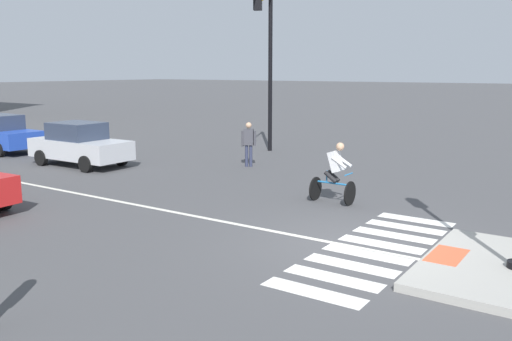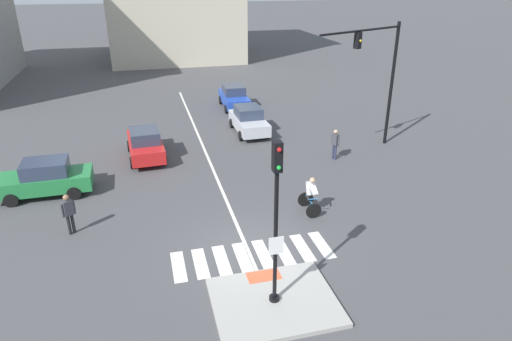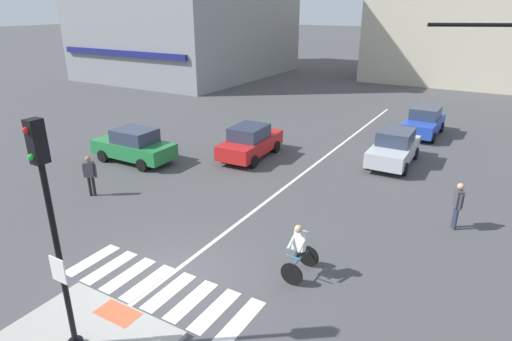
{
  "view_description": "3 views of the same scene",
  "coord_description": "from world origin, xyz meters",
  "px_view_note": "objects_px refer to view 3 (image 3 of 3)",
  "views": [
    {
      "loc": [
        -10.09,
        -4.39,
        3.58
      ],
      "look_at": [
        0.58,
        2.81,
        1.19
      ],
      "focal_mm": 38.13,
      "sensor_mm": 36.0,
      "label": 1
    },
    {
      "loc": [
        -3.27,
        -13.38,
        9.23
      ],
      "look_at": [
        1.31,
        4.08,
        1.21
      ],
      "focal_mm": 31.29,
      "sensor_mm": 36.0,
      "label": 2
    },
    {
      "loc": [
        7.18,
        -7.5,
        7.16
      ],
      "look_at": [
        -0.31,
        5.29,
        1.4
      ],
      "focal_mm": 30.06,
      "sensor_mm": 36.0,
      "label": 3
    }
  ],
  "objects_px": {
    "pedestrian_at_curb_left": "(90,173)",
    "car_blue_eastbound_distant": "(424,122)",
    "car_silver_eastbound_far": "(394,148)",
    "pedestrian_waiting_far_side": "(458,202)",
    "signal_pole": "(52,221)",
    "car_green_cross_left": "(134,146)",
    "car_red_westbound_far": "(250,142)",
    "cyclist": "(300,249)"
  },
  "relations": [
    {
      "from": "cyclist",
      "to": "pedestrian_at_curb_left",
      "type": "height_order",
      "value": "cyclist"
    },
    {
      "from": "cyclist",
      "to": "car_green_cross_left",
      "type": "bearing_deg",
      "value": 157.16
    },
    {
      "from": "car_green_cross_left",
      "to": "car_silver_eastbound_far",
      "type": "bearing_deg",
      "value": 28.96
    },
    {
      "from": "car_red_westbound_far",
      "to": "cyclist",
      "type": "bearing_deg",
      "value": -51.24
    },
    {
      "from": "pedestrian_at_curb_left",
      "to": "signal_pole",
      "type": "bearing_deg",
      "value": -42.39
    },
    {
      "from": "pedestrian_at_curb_left",
      "to": "pedestrian_waiting_far_side",
      "type": "distance_m",
      "value": 13.58
    },
    {
      "from": "car_silver_eastbound_far",
      "to": "car_green_cross_left",
      "type": "height_order",
      "value": "same"
    },
    {
      "from": "signal_pole",
      "to": "car_green_cross_left",
      "type": "height_order",
      "value": "signal_pole"
    },
    {
      "from": "signal_pole",
      "to": "car_silver_eastbound_far",
      "type": "distance_m",
      "value": 16.14
    },
    {
      "from": "car_blue_eastbound_distant",
      "to": "cyclist",
      "type": "relative_size",
      "value": 2.46
    },
    {
      "from": "cyclist",
      "to": "car_blue_eastbound_distant",
      "type": "bearing_deg",
      "value": 88.93
    },
    {
      "from": "car_silver_eastbound_far",
      "to": "pedestrian_at_curb_left",
      "type": "xyz_separation_m",
      "value": [
        -9.45,
        -9.83,
        0.17
      ]
    },
    {
      "from": "pedestrian_waiting_far_side",
      "to": "signal_pole",
      "type": "bearing_deg",
      "value": -122.28
    },
    {
      "from": "car_green_cross_left",
      "to": "pedestrian_at_curb_left",
      "type": "height_order",
      "value": "pedestrian_at_curb_left"
    },
    {
      "from": "signal_pole",
      "to": "car_blue_eastbound_distant",
      "type": "relative_size",
      "value": 1.24
    },
    {
      "from": "car_blue_eastbound_distant",
      "to": "pedestrian_waiting_far_side",
      "type": "bearing_deg",
      "value": -74.64
    },
    {
      "from": "cyclist",
      "to": "pedestrian_waiting_far_side",
      "type": "bearing_deg",
      "value": 56.86
    },
    {
      "from": "car_blue_eastbound_distant",
      "to": "signal_pole",
      "type": "bearing_deg",
      "value": -98.94
    },
    {
      "from": "car_blue_eastbound_distant",
      "to": "pedestrian_waiting_far_side",
      "type": "relative_size",
      "value": 2.48
    },
    {
      "from": "pedestrian_at_curb_left",
      "to": "car_silver_eastbound_far",
      "type": "bearing_deg",
      "value": 46.13
    },
    {
      "from": "car_silver_eastbound_far",
      "to": "car_green_cross_left",
      "type": "xyz_separation_m",
      "value": [
        -10.91,
        -6.04,
        0.0
      ]
    },
    {
      "from": "car_red_westbound_far",
      "to": "pedestrian_waiting_far_side",
      "type": "bearing_deg",
      "value": -15.79
    },
    {
      "from": "car_red_westbound_far",
      "to": "car_silver_eastbound_far",
      "type": "xyz_separation_m",
      "value": [
        6.39,
        2.67,
        0.0
      ]
    },
    {
      "from": "car_green_cross_left",
      "to": "pedestrian_waiting_far_side",
      "type": "relative_size",
      "value": 2.47
    },
    {
      "from": "car_silver_eastbound_far",
      "to": "pedestrian_at_curb_left",
      "type": "height_order",
      "value": "pedestrian_at_curb_left"
    },
    {
      "from": "pedestrian_waiting_far_side",
      "to": "car_red_westbound_far",
      "type": "bearing_deg",
      "value": 164.21
    },
    {
      "from": "car_green_cross_left",
      "to": "pedestrian_at_curb_left",
      "type": "bearing_deg",
      "value": -68.98
    },
    {
      "from": "signal_pole",
      "to": "car_red_westbound_far",
      "type": "bearing_deg",
      "value": 104.36
    },
    {
      "from": "car_blue_eastbound_distant",
      "to": "car_green_cross_left",
      "type": "bearing_deg",
      "value": -133.5
    },
    {
      "from": "car_red_westbound_far",
      "to": "car_silver_eastbound_far",
      "type": "bearing_deg",
      "value": 22.68
    },
    {
      "from": "pedestrian_at_curb_left",
      "to": "car_blue_eastbound_distant",
      "type": "bearing_deg",
      "value": 58.0
    },
    {
      "from": "car_green_cross_left",
      "to": "cyclist",
      "type": "xyz_separation_m",
      "value": [
        10.91,
        -4.6,
        0.06
      ]
    },
    {
      "from": "car_green_cross_left",
      "to": "cyclist",
      "type": "height_order",
      "value": "cyclist"
    },
    {
      "from": "car_silver_eastbound_far",
      "to": "pedestrian_waiting_far_side",
      "type": "xyz_separation_m",
      "value": [
        3.4,
        -5.44,
        0.17
      ]
    },
    {
      "from": "signal_pole",
      "to": "car_silver_eastbound_far",
      "type": "bearing_deg",
      "value": 78.94
    },
    {
      "from": "car_red_westbound_far",
      "to": "cyclist",
      "type": "relative_size",
      "value": 2.49
    },
    {
      "from": "car_green_cross_left",
      "to": "cyclist",
      "type": "bearing_deg",
      "value": -22.84
    },
    {
      "from": "car_red_westbound_far",
      "to": "signal_pole",
      "type": "bearing_deg",
      "value": -75.64
    },
    {
      "from": "car_silver_eastbound_far",
      "to": "cyclist",
      "type": "relative_size",
      "value": 2.45
    },
    {
      "from": "car_red_westbound_far",
      "to": "pedestrian_at_curb_left",
      "type": "relative_size",
      "value": 2.51
    },
    {
      "from": "car_blue_eastbound_distant",
      "to": "pedestrian_at_curb_left",
      "type": "height_order",
      "value": "pedestrian_at_curb_left"
    },
    {
      "from": "signal_pole",
      "to": "pedestrian_waiting_far_side",
      "type": "distance_m",
      "value": 12.3
    }
  ]
}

